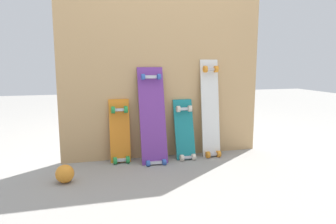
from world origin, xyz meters
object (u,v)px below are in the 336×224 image
(skateboard_orange, at_px, (120,135))
(skateboard_purple, at_px, (153,120))
(skateboard_white, at_px, (210,112))
(skateboard_teal, at_px, (185,133))
(rubber_ball, at_px, (65,174))

(skateboard_orange, relative_size, skateboard_purple, 0.69)
(skateboard_white, bearing_deg, skateboard_orange, 178.79)
(skateboard_orange, distance_m, skateboard_purple, 0.31)
(skateboard_purple, relative_size, skateboard_white, 0.94)
(skateboard_teal, xyz_separation_m, skateboard_white, (0.25, 0.02, 0.18))
(skateboard_orange, bearing_deg, skateboard_teal, -3.67)
(skateboard_white, distance_m, rubber_ball, 1.35)
(skateboard_purple, height_order, skateboard_white, skateboard_white)
(skateboard_purple, bearing_deg, rubber_ball, -156.11)
(skateboard_white, bearing_deg, rubber_ball, -164.07)
(skateboard_orange, bearing_deg, rubber_ball, -139.28)
(skateboard_white, relative_size, rubber_ball, 7.16)
(skateboard_white, bearing_deg, skateboard_teal, -175.59)
(skateboard_orange, bearing_deg, skateboard_purple, -12.68)
(skateboard_orange, xyz_separation_m, skateboard_white, (0.82, -0.02, 0.17))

